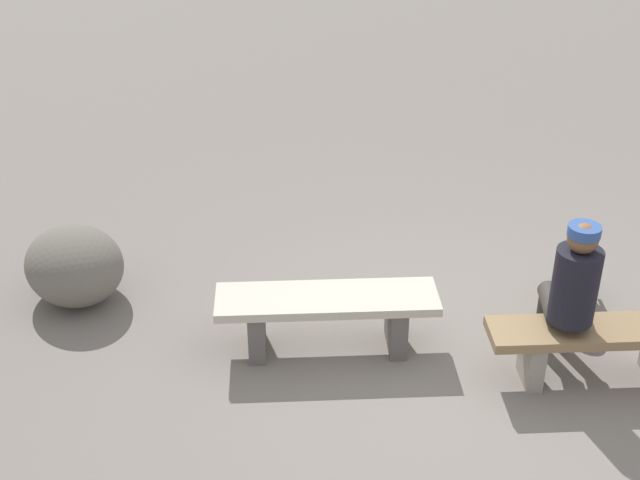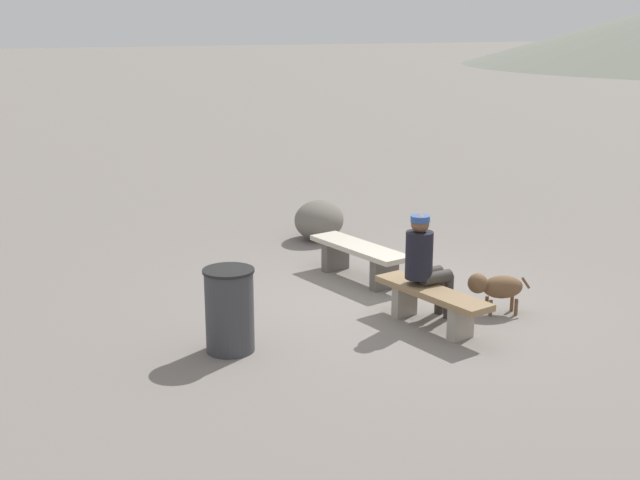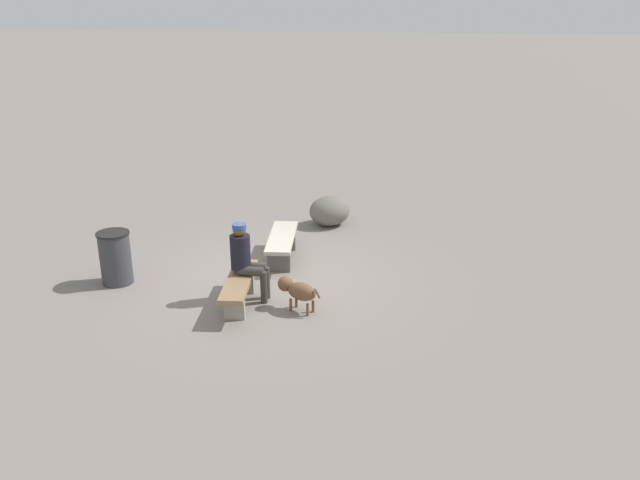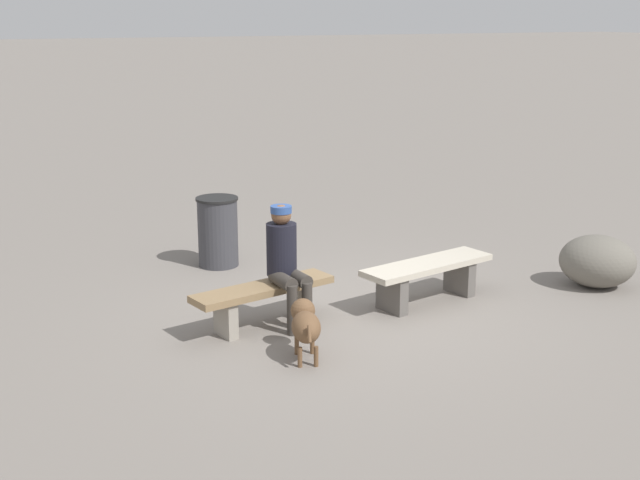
# 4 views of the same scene
# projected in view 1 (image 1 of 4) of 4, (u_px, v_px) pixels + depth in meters

# --- Properties ---
(ground) EXTENTS (210.00, 210.00, 0.06)m
(ground) POSITION_uv_depth(u_px,v_px,m) (459.00, 366.00, 6.45)
(ground) COLOR gray
(bench_left) EXTENTS (1.71, 0.76, 0.48)m
(bench_left) POSITION_uv_depth(u_px,v_px,m) (327.00, 311.00, 6.44)
(bench_left) COLOR #605B56
(bench_left) RESTS_ON ground
(bench_right) EXTENTS (1.63, 0.67, 0.45)m
(bench_right) POSITION_uv_depth(u_px,v_px,m) (598.00, 341.00, 6.12)
(bench_right) COLOR gray
(bench_right) RESTS_ON ground
(seated_person) EXTENTS (0.35, 0.60, 1.28)m
(seated_person) POSITION_uv_depth(u_px,v_px,m) (571.00, 288.00, 5.98)
(seated_person) COLOR black
(seated_person) RESTS_ON ground
(dog) EXTENTS (0.43, 0.74, 0.51)m
(dog) POSITION_uv_depth(u_px,v_px,m) (576.00, 272.00, 6.92)
(dog) COLOR brown
(dog) RESTS_ON ground
(boulder) EXTENTS (1.18, 1.18, 0.63)m
(boulder) POSITION_uv_depth(u_px,v_px,m) (74.00, 265.00, 7.06)
(boulder) COLOR #6B665B
(boulder) RESTS_ON ground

